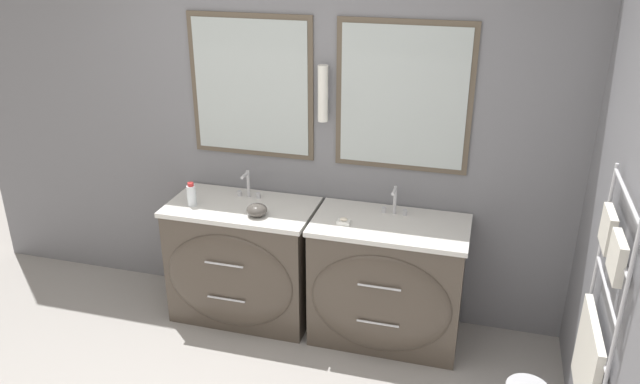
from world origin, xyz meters
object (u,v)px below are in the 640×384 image
object	(u,v)px
toiletry_bottle	(192,195)
vanity_left	(242,262)
vanity_right	(387,283)
amenity_bowl	(257,210)

from	to	relation	value
toiletry_bottle	vanity_left	bearing A→B (deg)	9.95
vanity_left	vanity_right	world-z (taller)	same
amenity_bowl	toiletry_bottle	bearing A→B (deg)	175.92
vanity_right	vanity_left	bearing A→B (deg)	180.00
vanity_left	amenity_bowl	xyz separation A→B (m)	(0.17, -0.09, 0.47)
vanity_left	toiletry_bottle	distance (m)	0.60
vanity_right	amenity_bowl	distance (m)	0.98
vanity_right	toiletry_bottle	xyz separation A→B (m)	(-1.34, -0.06, 0.50)
vanity_right	toiletry_bottle	distance (m)	1.43
toiletry_bottle	amenity_bowl	distance (m)	0.48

